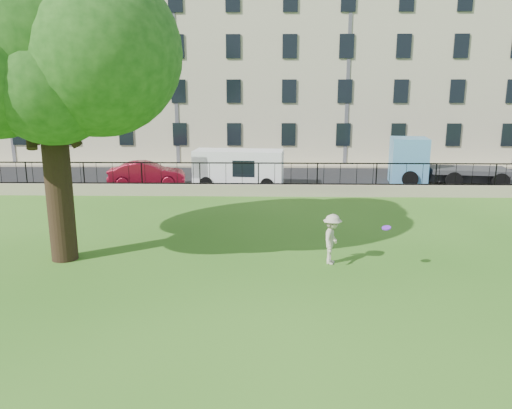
{
  "coord_description": "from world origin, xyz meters",
  "views": [
    {
      "loc": [
        0.47,
        -13.13,
        5.42
      ],
      "look_at": [
        0.08,
        3.5,
        1.52
      ],
      "focal_mm": 35.0,
      "sensor_mm": 36.0,
      "label": 1
    }
  ],
  "objects_px": {
    "frisbee": "(386,228)",
    "blue_truck": "(447,162)",
    "man": "(332,239)",
    "red_sedan": "(147,174)",
    "white_van": "(239,169)",
    "tree": "(41,33)"
  },
  "relations": [
    {
      "from": "man",
      "to": "frisbee",
      "type": "relative_size",
      "value": 5.93
    },
    {
      "from": "tree",
      "to": "man",
      "type": "xyz_separation_m",
      "value": [
        8.72,
        -0.29,
        -6.18
      ]
    },
    {
      "from": "white_van",
      "to": "blue_truck",
      "type": "relative_size",
      "value": 0.78
    },
    {
      "from": "tree",
      "to": "frisbee",
      "type": "bearing_deg",
      "value": -5.53
    },
    {
      "from": "frisbee",
      "to": "man",
      "type": "bearing_deg",
      "value": 154.9
    },
    {
      "from": "tree",
      "to": "white_van",
      "type": "relative_size",
      "value": 2.13
    },
    {
      "from": "blue_truck",
      "to": "tree",
      "type": "bearing_deg",
      "value": -134.58
    },
    {
      "from": "frisbee",
      "to": "white_van",
      "type": "bearing_deg",
      "value": 111.25
    },
    {
      "from": "tree",
      "to": "frisbee",
      "type": "xyz_separation_m",
      "value": [
        10.22,
        -0.99,
        -5.6
      ]
    },
    {
      "from": "frisbee",
      "to": "red_sedan",
      "type": "bearing_deg",
      "value": 127.94
    },
    {
      "from": "tree",
      "to": "white_van",
      "type": "height_order",
      "value": "tree"
    },
    {
      "from": "red_sedan",
      "to": "frisbee",
      "type": "bearing_deg",
      "value": -149.43
    },
    {
      "from": "man",
      "to": "white_van",
      "type": "bearing_deg",
      "value": 34.01
    },
    {
      "from": "man",
      "to": "blue_truck",
      "type": "xyz_separation_m",
      "value": [
        8.24,
        13.53,
        0.52
      ]
    },
    {
      "from": "red_sedan",
      "to": "white_van",
      "type": "distance_m",
      "value": 5.18
    },
    {
      "from": "blue_truck",
      "to": "frisbee",
      "type": "bearing_deg",
      "value": -107.9
    },
    {
      "from": "man",
      "to": "blue_truck",
      "type": "bearing_deg",
      "value": -13.55
    },
    {
      "from": "frisbee",
      "to": "blue_truck",
      "type": "height_order",
      "value": "blue_truck"
    },
    {
      "from": "man",
      "to": "white_van",
      "type": "relative_size",
      "value": 0.33
    },
    {
      "from": "tree",
      "to": "white_van",
      "type": "distance_m",
      "value": 14.53
    },
    {
      "from": "frisbee",
      "to": "blue_truck",
      "type": "bearing_deg",
      "value": 64.67
    },
    {
      "from": "red_sedan",
      "to": "white_van",
      "type": "relative_size",
      "value": 0.86
    }
  ]
}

